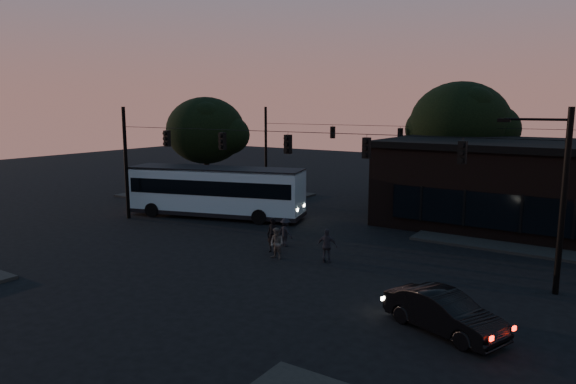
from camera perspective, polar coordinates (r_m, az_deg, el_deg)
The scene contains 14 objects.
ground at distance 24.91m, azimuth -5.12°, elevation -8.09°, with size 120.00×120.00×0.00m, color black.
sidewalk_far_right at distance 33.50m, azimuth 27.69°, elevation -4.45°, with size 14.00×10.00×0.15m, color black.
sidewalk_far_left at distance 44.12m, azimuth -8.06°, elevation -0.33°, with size 14.00×10.00×0.15m, color black.
building at distance 35.34m, azimuth 23.52°, elevation 0.88°, with size 15.40×10.41×5.40m.
tree_behind at distance 41.99m, azimuth 18.53°, elevation 7.19°, with size 7.60×7.60×9.43m.
tree_left at distance 42.80m, azimuth -9.12°, elevation 6.75°, with size 6.40×6.40×8.30m.
signal_rig_near at distance 27.17m, azimuth 0.00°, elevation 3.01°, with size 26.24×0.30×7.50m.
signal_rig_far at distance 41.44m, azimuth 12.31°, elevation 4.68°, with size 26.24×0.30×7.50m.
bus at distance 35.41m, azimuth -8.01°, elevation 0.30°, with size 12.42×6.16×3.42m.
car at distance 18.40m, azimuth 16.94°, elevation -12.66°, with size 1.47×4.20×1.39m, color black.
pedestrian_a at distance 26.66m, azimuth -1.69°, elevation -4.83°, with size 0.67×0.44×1.84m, color black.
pedestrian_b at distance 25.57m, azimuth -1.26°, elevation -5.75°, with size 0.77×0.60×1.58m, color #4D4A46.
pedestrian_c at distance 25.06m, azimuth 4.37°, elevation -5.97°, with size 0.99×0.41×1.68m, color #26252D.
pedestrian_d at distance 27.94m, azimuth -0.27°, elevation -4.48°, with size 0.99×0.57×1.54m, color black.
Camera 1 is at (14.85, -18.55, 7.49)m, focal length 32.00 mm.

